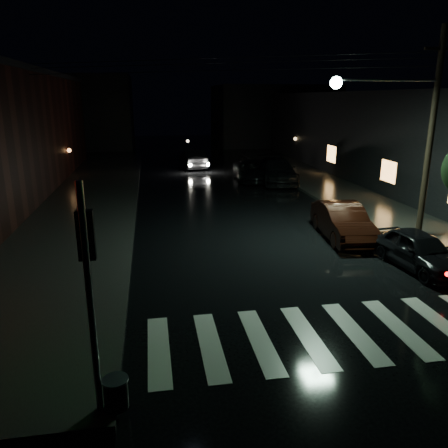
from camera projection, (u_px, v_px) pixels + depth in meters
name	position (u px, v px, depth m)	size (l,w,h in m)	color
ground	(213.00, 357.00, 9.76)	(120.00, 120.00, 0.00)	black
sidewalk_left	(77.00, 210.00, 22.19)	(6.00, 44.00, 0.15)	#282826
sidewalk_right	(353.00, 199.00, 24.61)	(4.00, 44.00, 0.15)	#282826
building_right	(429.00, 138.00, 28.70)	(10.00, 40.00, 6.00)	black
building_far_left	(69.00, 112.00, 49.64)	(14.00, 10.00, 8.00)	black
building_far_right	(273.00, 115.00, 53.65)	(14.00, 10.00, 7.00)	black
crosswalk	(331.00, 334.00, 10.72)	(9.00, 3.00, 0.01)	beige
signal_pole_corner	(103.00, 339.00, 7.61)	(0.68, 0.61, 4.20)	slate
utility_pole	(416.00, 125.00, 16.53)	(4.92, 0.44, 8.00)	black
parked_car_a	(419.00, 250.00, 14.68)	(1.53, 3.80, 1.29)	black
parked_car_b	(343.00, 221.00, 17.80)	(1.54, 4.40, 1.45)	black
parked_car_c	(277.00, 170.00, 29.70)	(2.29, 5.63, 1.63)	black
parked_car_d	(252.00, 171.00, 30.30)	(2.35, 5.10, 1.42)	black
oncoming_car	(193.00, 159.00, 35.78)	(1.60, 4.60, 1.52)	black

